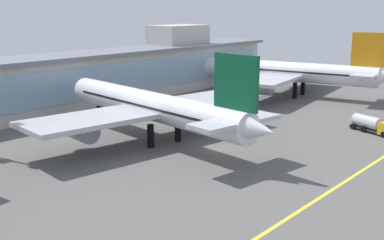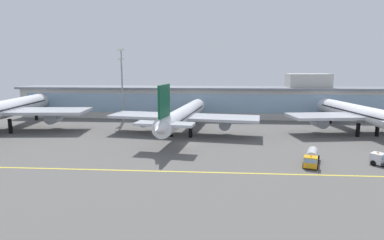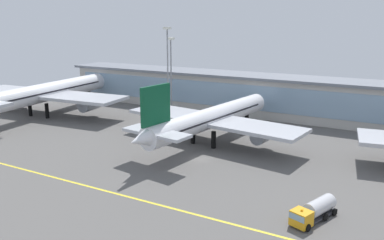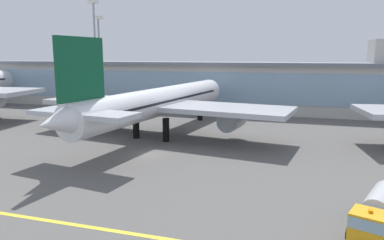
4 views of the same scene
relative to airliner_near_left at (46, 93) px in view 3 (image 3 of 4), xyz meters
name	(u,v)px [view 3 (image 3 of 4)]	position (x,y,z in m)	size (l,w,h in m)	color
ground_plane	(200,159)	(60.16, -13.03, -6.82)	(199.58, 199.58, 0.00)	#5B5956
taxiway_centreline_stripe	(137,199)	(60.16, -35.03, -6.82)	(159.66, 0.50, 0.01)	yellow
terminal_building	(275,95)	(62.00, 31.97, -0.29)	(145.56, 14.00, 17.42)	beige
airliner_near_left	(46,93)	(0.00, 0.00, 0.00)	(52.33, 61.32, 18.72)	black
airliner_near_right	(211,118)	(56.94, -1.49, -0.92)	(45.76, 52.42, 16.20)	black
fuel_tanker_truck	(313,211)	(86.80, -28.38, -5.31)	(5.50, 9.33, 2.90)	black
apron_light_mast_west	(171,64)	(31.80, 21.37, 8.45)	(1.80, 1.80, 23.29)	gray
apron_light_mast_centre	(168,60)	(33.11, 17.44, 10.19)	(1.80, 1.80, 26.46)	gray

